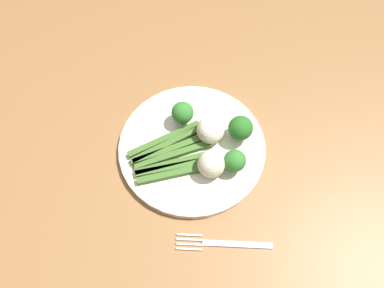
{
  "coord_description": "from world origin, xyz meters",
  "views": [
    {
      "loc": [
        -0.29,
        0.01,
        1.37
      ],
      "look_at": [
        0.04,
        0.0,
        0.76
      ],
      "focal_mm": 33.96,
      "sensor_mm": 36.0,
      "label": 1
    }
  ],
  "objects": [
    {
      "name": "dining_table",
      "position": [
        0.0,
        0.0,
        0.64
      ],
      "size": [
        1.18,
        1.06,
        0.74
      ],
      "color": "olive",
      "rests_on": "ground_plane"
    },
    {
      "name": "cauliflower_edge",
      "position": [
        0.06,
        -0.03,
        0.78
      ],
      "size": [
        0.05,
        0.05,
        0.05
      ],
      "primitive_type": "sphere",
      "color": "white",
      "rests_on": "plate"
    },
    {
      "name": "broccoli_right",
      "position": [
        0.1,
        0.02,
        0.79
      ],
      "size": [
        0.04,
        0.04,
        0.05
      ],
      "color": "#609E3D",
      "rests_on": "plate"
    },
    {
      "name": "ground_plane",
      "position": [
        0.0,
        0.0,
        -0.01
      ],
      "size": [
        6.0,
        6.0,
        0.02
      ],
      "primitive_type": "cube",
      "color": "gray"
    },
    {
      "name": "asparagus_bundle",
      "position": [
        0.02,
        0.04,
        0.76
      ],
      "size": [
        0.13,
        0.17,
        0.01
      ],
      "rotation": [
        0.0,
        0.0,
        5.03
      ],
      "color": "#3D6626",
      "rests_on": "plate"
    },
    {
      "name": "broccoli_front_left",
      "position": [
        0.06,
        -0.09,
        0.79
      ],
      "size": [
        0.05,
        0.05,
        0.06
      ],
      "color": "#568E33",
      "rests_on": "plate"
    },
    {
      "name": "plate",
      "position": [
        0.04,
        0.0,
        0.75
      ],
      "size": [
        0.28,
        0.28,
        0.01
      ],
      "primitive_type": "cylinder",
      "color": "silver",
      "rests_on": "dining_table"
    },
    {
      "name": "fork",
      "position": [
        -0.15,
        -0.05,
        0.75
      ],
      "size": [
        0.03,
        0.17,
        0.0
      ],
      "rotation": [
        0.0,
        0.0,
        1.5
      ],
      "color": "silver",
      "rests_on": "dining_table"
    },
    {
      "name": "cauliflower_mid",
      "position": [
        -0.01,
        -0.03,
        0.78
      ],
      "size": [
        0.05,
        0.05,
        0.05
      ],
      "primitive_type": "sphere",
      "color": "beige",
      "rests_on": "plate"
    },
    {
      "name": "broccoli_back",
      "position": [
        -0.01,
        -0.08,
        0.79
      ],
      "size": [
        0.04,
        0.04,
        0.05
      ],
      "color": "#609E3D",
      "rests_on": "plate"
    }
  ]
}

